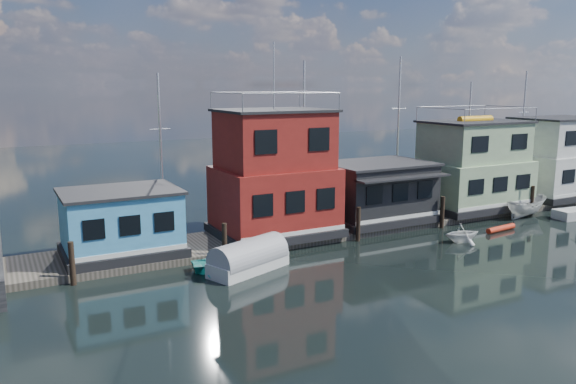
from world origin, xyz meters
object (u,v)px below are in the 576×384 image
dinghy_white (462,233)px  dinghy_teal (229,262)px  houseboat_dark (377,191)px  houseboat_green (473,167)px  houseboat_blue (121,223)px  red_kayak (501,229)px  motorboat (526,207)px  houseboat_red (274,176)px  tarp_runabout (249,259)px  houseboat_white (559,159)px

dinghy_white → dinghy_teal: bearing=93.1°
houseboat_dark → houseboat_green: bearing=0.1°
houseboat_blue → red_kayak: 24.57m
houseboat_dark → motorboat: bearing=-16.0°
houseboat_red → tarp_runabout: bearing=-129.0°
tarp_runabout → houseboat_dark: bearing=1.0°
houseboat_dark → houseboat_white: 19.03m
houseboat_blue → dinghy_white: (19.56, -6.13, -1.59)m
houseboat_blue → dinghy_teal: bearing=-42.1°
houseboat_white → dinghy_white: size_ratio=3.58×
houseboat_green → houseboat_white: 10.00m
houseboat_blue → houseboat_white: bearing=0.0°
dinghy_white → red_kayak: bearing=-69.3°
red_kayak → dinghy_white: bearing=-176.1°
dinghy_teal → houseboat_dark: bearing=-61.9°
dinghy_teal → tarp_runabout: bearing=-121.2°
houseboat_green → dinghy_teal: bearing=-169.1°
motorboat → houseboat_blue: bearing=78.1°
houseboat_blue → dinghy_teal: (4.67, -4.21, -1.80)m
motorboat → houseboat_green: bearing=30.0°
motorboat → houseboat_red: bearing=74.9°
houseboat_red → motorboat: (19.34, -3.28, -3.32)m
houseboat_green → red_kayak: size_ratio=3.15×
houseboat_dark → red_kayak: houseboat_dark is taller
houseboat_dark → houseboat_green: 9.07m
houseboat_white → motorboat: houseboat_white is taller
dinghy_teal → dinghy_white: size_ratio=1.66×
houseboat_dark → dinghy_white: 6.69m
houseboat_dark → motorboat: houseboat_dark is taller
red_kayak → dinghy_teal: 19.26m
houseboat_dark → houseboat_red: bearing=179.9°
houseboat_green → dinghy_white: size_ratio=3.58×
houseboat_green → red_kayak: bearing=-116.0°
motorboat → red_kayak: (-4.94, -2.07, -0.59)m
dinghy_teal → houseboat_white: bearing=-72.5°
motorboat → dinghy_white: 9.71m
dinghy_white → houseboat_red: bearing=69.1°
houseboat_blue → houseboat_red: 9.69m
houseboat_blue → red_kayak: size_ratio=2.40×
tarp_runabout → red_kayak: size_ratio=1.83×
houseboat_green → tarp_runabout: bearing=-166.8°
houseboat_blue → houseboat_green: (26.50, 0.00, 1.34)m
red_kayak → dinghy_white: 4.43m
houseboat_dark → dinghy_white: (2.06, -6.11, -1.80)m
motorboat → dinghy_teal: bearing=86.7°
houseboat_blue → dinghy_teal: size_ratio=1.64×
houseboat_blue → houseboat_dark: size_ratio=0.86×
houseboat_dark → red_kayak: size_ratio=2.77×
houseboat_blue → houseboat_dark: houseboat_dark is taller
houseboat_red → dinghy_white: size_ratio=5.05×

